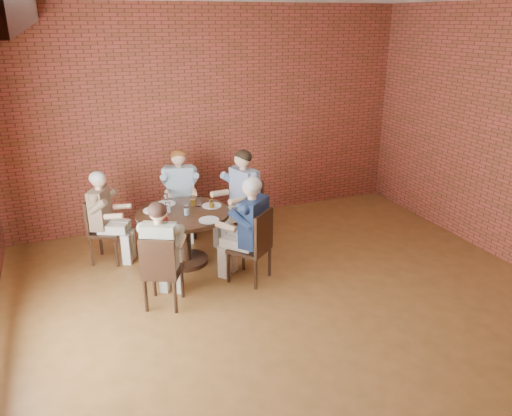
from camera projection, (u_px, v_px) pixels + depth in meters
name	position (u px, v px, depth m)	size (l,w,h in m)	color
floor	(311.00, 325.00, 5.49)	(7.00, 7.00, 0.00)	brown
wall_back	(212.00, 117.00, 7.92)	(7.00, 7.00, 0.00)	brown
ceiling_beam	(17.00, 2.00, 3.47)	(0.22, 6.90, 0.26)	#341B11
dining_table	(184.00, 227.00, 6.72)	(1.25, 1.25, 0.75)	#341B11
chair_a	(246.00, 209.00, 7.38)	(0.59, 0.59, 0.99)	#341B11
diner_a	(241.00, 198.00, 7.26)	(0.58, 0.71, 1.42)	#385693
chair_b	(181.00, 202.00, 7.69)	(0.51, 0.51, 0.95)	#341B11
diner_b	(180.00, 194.00, 7.55)	(0.54, 0.66, 1.35)	#90ABB8
chair_c	(100.00, 227.00, 6.80)	(0.54, 0.54, 0.91)	#341B11
diner_c	(105.00, 218.00, 6.75)	(0.50, 0.61, 1.28)	brown
chair_d	(161.00, 270.00, 5.65)	(0.54, 0.54, 0.91)	#341B11
diner_d	(162.00, 255.00, 5.68)	(0.50, 0.62, 1.29)	#BA9F92
chair_e	(256.00, 244.00, 6.25)	(0.63, 0.63, 0.96)	#341B11
diner_e	(249.00, 230.00, 6.23)	(0.55, 0.68, 1.38)	#182543
plate_a	(212.00, 206.00, 6.85)	(0.26, 0.26, 0.01)	white
plate_b	(166.00, 204.00, 6.92)	(0.26, 0.26, 0.01)	white
plate_c	(153.00, 210.00, 6.68)	(0.26, 0.26, 0.01)	white
plate_d	(209.00, 220.00, 6.36)	(0.26, 0.26, 0.01)	white
glass_a	(198.00, 201.00, 6.82)	(0.07, 0.07, 0.14)	white
glass_b	(193.00, 201.00, 6.84)	(0.07, 0.07, 0.14)	white
glass_c	(166.00, 199.00, 6.92)	(0.07, 0.07, 0.14)	white
glass_d	(168.00, 207.00, 6.60)	(0.07, 0.07, 0.14)	white
glass_e	(165.00, 211.00, 6.47)	(0.07, 0.07, 0.14)	white
glass_f	(165.00, 218.00, 6.25)	(0.07, 0.07, 0.14)	white
glass_g	(187.00, 210.00, 6.52)	(0.07, 0.07, 0.14)	white
glass_h	(212.00, 204.00, 6.73)	(0.07, 0.07, 0.14)	white
smartphone	(207.00, 218.00, 6.42)	(0.08, 0.15, 0.01)	black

